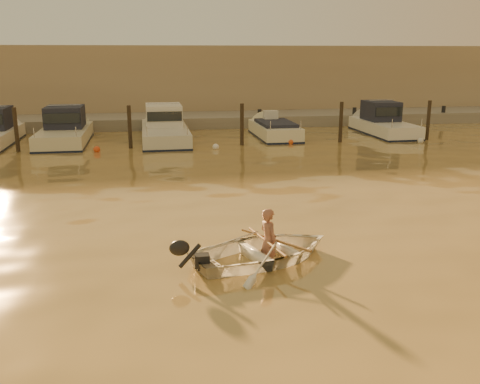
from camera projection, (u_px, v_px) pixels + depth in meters
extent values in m
plane|color=olive|center=(352.00, 239.00, 12.82)|extent=(160.00, 160.00, 0.00)
imported|color=white|center=(264.00, 251.00, 11.45)|extent=(3.77, 3.20, 0.66)
imported|color=#915948|center=(269.00, 241.00, 11.45)|extent=(0.50, 0.61, 1.44)
cylinder|color=brown|center=(274.00, 240.00, 11.52)|extent=(1.13, 1.84, 0.13)
cylinder|color=brown|center=(267.00, 241.00, 11.42)|extent=(0.38, 2.09, 0.13)
cylinder|color=#2D2319|center=(16.00, 132.00, 23.96)|extent=(0.18, 0.18, 2.20)
cylinder|color=#2D2319|center=(130.00, 129.00, 24.81)|extent=(0.18, 0.18, 2.20)
cylinder|color=#2D2319|center=(242.00, 126.00, 25.71)|extent=(0.18, 0.18, 2.20)
cylinder|color=#2D2319|center=(341.00, 124.00, 26.55)|extent=(0.18, 0.18, 2.20)
cylinder|color=#2D2319|center=(428.00, 122.00, 27.35)|extent=(0.18, 0.18, 2.20)
sphere|color=#D94519|center=(97.00, 149.00, 24.16)|extent=(0.30, 0.30, 0.30)
sphere|color=white|center=(216.00, 147.00, 24.80)|extent=(0.30, 0.30, 0.30)
sphere|color=#E1531A|center=(290.00, 142.00, 26.21)|extent=(0.30, 0.30, 0.30)
sphere|color=silver|center=(420.00, 141.00, 26.55)|extent=(0.30, 0.30, 0.30)
cube|color=gray|center=(223.00, 122.00, 33.27)|extent=(52.00, 4.00, 1.00)
cube|color=#9E8466|center=(212.00, 81.00, 37.94)|extent=(46.00, 7.00, 4.80)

